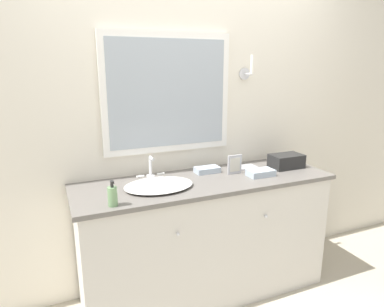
{
  "coord_description": "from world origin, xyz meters",
  "views": [
    {
      "loc": [
        -1.0,
        -1.75,
        1.68
      ],
      "look_at": [
        -0.11,
        0.32,
        1.1
      ],
      "focal_mm": 32.0,
      "sensor_mm": 36.0,
      "label": 1
    }
  ],
  "objects": [
    {
      "name": "wall_back",
      "position": [
        -0.0,
        0.63,
        1.28
      ],
      "size": [
        8.0,
        0.18,
        2.55
      ],
      "color": "silver",
      "rests_on": "ground_plane"
    },
    {
      "name": "metal_tray",
      "position": [
        0.41,
        0.45,
        0.91
      ],
      "size": [
        0.19,
        0.12,
        0.01
      ],
      "color": "#ADADB2",
      "rests_on": "vanity_counter"
    },
    {
      "name": "vanity_counter",
      "position": [
        0.0,
        0.32,
        0.45
      ],
      "size": [
        1.84,
        0.58,
        0.9
      ],
      "color": "beige",
      "rests_on": "ground_plane"
    },
    {
      "name": "appliance_box",
      "position": [
        0.71,
        0.33,
        0.96
      ],
      "size": [
        0.25,
        0.16,
        0.11
      ],
      "color": "black",
      "rests_on": "vanity_counter"
    },
    {
      "name": "hand_towel_far_corner",
      "position": [
        0.4,
        0.23,
        0.93
      ],
      "size": [
        0.19,
        0.12,
        0.05
      ],
      "color": "#A8B7C6",
      "rests_on": "vanity_counter"
    },
    {
      "name": "soap_bottle",
      "position": [
        -0.69,
        0.1,
        0.96
      ],
      "size": [
        0.06,
        0.06,
        0.15
      ],
      "color": "#709966",
      "rests_on": "vanity_counter"
    },
    {
      "name": "sink_basin",
      "position": [
        -0.36,
        0.29,
        0.92
      ],
      "size": [
        0.46,
        0.39,
        0.17
      ],
      "color": "white",
      "rests_on": "vanity_counter"
    },
    {
      "name": "hand_towel_near_sink",
      "position": [
        0.08,
        0.46,
        0.92
      ],
      "size": [
        0.18,
        0.1,
        0.04
      ],
      "color": "#A8B7C6",
      "rests_on": "vanity_counter"
    },
    {
      "name": "picture_frame",
      "position": [
        0.25,
        0.35,
        0.98
      ],
      "size": [
        0.11,
        0.01,
        0.14
      ],
      "color": "#B2B2B7",
      "rests_on": "vanity_counter"
    }
  ]
}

